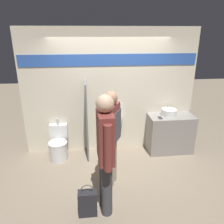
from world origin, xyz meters
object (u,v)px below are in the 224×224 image
at_px(sink_basin, 169,112).
at_px(urinal_near_counter, 116,119).
at_px(toilet, 58,146).
at_px(shopping_bag, 88,203).
at_px(cell_phone, 160,118).
at_px(person_in_vest, 111,133).
at_px(person_with_lanyard, 105,151).

distance_m(sink_basin, urinal_near_counter, 1.19).
bearing_deg(urinal_near_counter, sink_basin, -4.38).
bearing_deg(toilet, shopping_bag, -69.66).
height_order(cell_phone, toilet, cell_phone).
bearing_deg(sink_basin, person_in_vest, -142.93).
bearing_deg(sink_basin, shopping_bag, -135.99).
height_order(cell_phone, urinal_near_counter, urinal_near_counter).
bearing_deg(toilet, cell_phone, -1.35).
xyz_separation_m(cell_phone, urinal_near_counter, (-0.93, 0.25, -0.08)).
bearing_deg(cell_phone, sink_basin, 32.52).
bearing_deg(person_with_lanyard, person_in_vest, -15.86).
distance_m(sink_basin, cell_phone, 0.30).
relative_size(sink_basin, shopping_bag, 0.62).
relative_size(toilet, person_in_vest, 0.49).
bearing_deg(sink_basin, toilet, -177.53).
height_order(cell_phone, shopping_bag, cell_phone).
height_order(urinal_near_counter, shopping_bag, urinal_near_counter).
height_order(cell_phone, person_in_vest, person_in_vest).
bearing_deg(cell_phone, toilet, 178.65).
bearing_deg(sink_basin, cell_phone, -147.48).
distance_m(person_in_vest, shopping_bag, 1.14).
distance_m(person_in_vest, person_with_lanyard, 0.63).
height_order(toilet, person_with_lanyard, person_with_lanyard).
distance_m(cell_phone, person_in_vest, 1.48).
relative_size(urinal_near_counter, toilet, 1.38).
distance_m(urinal_near_counter, toilet, 1.37).
bearing_deg(shopping_bag, person_with_lanyard, 16.28).
height_order(cell_phone, person_with_lanyard, person_with_lanyard).
height_order(toilet, shopping_bag, toilet).
xyz_separation_m(urinal_near_counter, person_in_vest, (-0.23, -1.15, 0.22)).
bearing_deg(urinal_near_counter, toilet, -171.21).
bearing_deg(person_with_lanyard, urinal_near_counter, -14.94).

